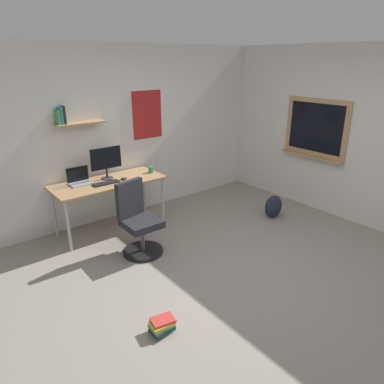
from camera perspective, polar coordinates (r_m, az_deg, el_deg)
name	(u,v)px	position (r m, az deg, el deg)	size (l,w,h in m)	color
ground_plane	(239,273)	(4.37, 7.56, -12.68)	(5.20, 5.20, 0.00)	gray
wall_back	(130,132)	(5.71, -9.88, 9.43)	(5.00, 0.30, 2.60)	silver
wall_right	(360,137)	(5.82, 25.28, 7.94)	(0.22, 5.00, 2.60)	silver
desk	(109,185)	(5.25, -13.16, 1.02)	(1.59, 0.67, 0.74)	tan
office_chair	(138,223)	(4.62, -8.61, -4.94)	(0.52, 0.53, 0.95)	black
laptop	(80,180)	(5.22, -17.55, 1.89)	(0.31, 0.21, 0.23)	#ADAFB5
monitor_primary	(106,161)	(5.26, -13.59, 4.88)	(0.46, 0.17, 0.46)	#38383D
keyboard	(106,183)	(5.12, -13.61, 1.39)	(0.37, 0.13, 0.02)	black
computer_mouse	(124,179)	(5.23, -10.86, 2.11)	(0.10, 0.06, 0.03)	#262628
coffee_mug	(151,170)	(5.50, -6.58, 3.58)	(0.08, 0.08, 0.09)	#338C4C
backpack	(273,206)	(5.80, 12.90, -2.27)	(0.32, 0.22, 0.36)	#1E2333
book_stack_on_floor	(162,326)	(3.53, -4.81, -20.56)	(0.25, 0.19, 0.13)	teal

